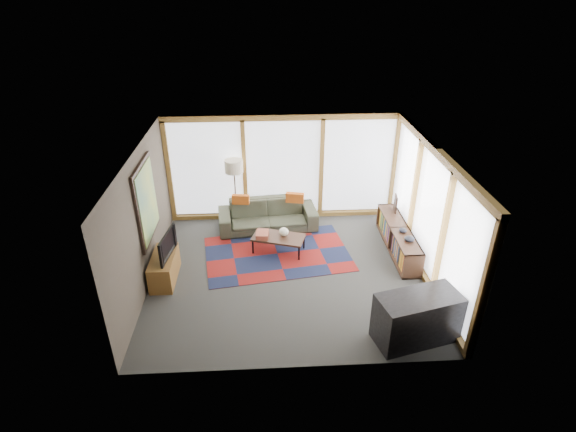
{
  "coord_description": "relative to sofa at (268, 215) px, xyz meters",
  "views": [
    {
      "loc": [
        -0.45,
        -7.49,
        5.35
      ],
      "look_at": [
        0.0,
        0.4,
        1.1
      ],
      "focal_mm": 28.0,
      "sensor_mm": 36.0,
      "label": 1
    }
  ],
  "objects": [
    {
      "name": "rug",
      "position": [
        0.19,
        -1.17,
        -0.33
      ],
      "size": [
        3.31,
        2.39,
        0.01
      ],
      "primitive_type": "cube",
      "rotation": [
        0.0,
        0.0,
        0.15
      ],
      "color": "maroon",
      "rests_on": "ground"
    },
    {
      "name": "television",
      "position": [
        -2.03,
        -1.92,
        0.45
      ],
      "size": [
        0.25,
        0.88,
        0.5
      ],
      "primitive_type": "imported",
      "rotation": [
        0.0,
        0.0,
        1.42
      ],
      "color": "black",
      "rests_on": "tv_console"
    },
    {
      "name": "pillow_right",
      "position": [
        0.65,
        -0.01,
        0.45
      ],
      "size": [
        0.44,
        0.21,
        0.23
      ],
      "primitive_type": "cube",
      "rotation": [
        0.0,
        0.0,
        -0.22
      ],
      "color": "#B65016",
      "rests_on": "sofa"
    },
    {
      "name": "coffee_table",
      "position": [
        0.22,
        -1.06,
        -0.15
      ],
      "size": [
        1.22,
        0.86,
        0.37
      ],
      "primitive_type": null,
      "rotation": [
        0.0,
        0.0,
        -0.31
      ],
      "color": "#302114",
      "rests_on": "ground"
    },
    {
      "name": "pillow_left",
      "position": [
        -0.61,
        -0.02,
        0.44
      ],
      "size": [
        0.41,
        0.17,
        0.22
      ],
      "primitive_type": "cube",
      "rotation": [
        0.0,
        0.0,
        -0.13
      ],
      "color": "#B65016",
      "rests_on": "sofa"
    },
    {
      "name": "shelf_picture",
      "position": [
        2.92,
        -0.38,
        0.42
      ],
      "size": [
        0.08,
        0.29,
        0.38
      ],
      "primitive_type": "cube",
      "rotation": [
        0.0,
        0.0,
        -0.15
      ],
      "color": "black",
      "rests_on": "bookshelf"
    },
    {
      "name": "bookshelf",
      "position": [
        2.83,
        -1.14,
        -0.05
      ],
      "size": [
        0.41,
        2.25,
        0.56
      ],
      "primitive_type": null,
      "color": "#302114",
      "rests_on": "ground"
    },
    {
      "name": "vase",
      "position": [
        0.33,
        -1.01,
        0.12
      ],
      "size": [
        0.26,
        0.26,
        0.18
      ],
      "primitive_type": "ellipsoid",
      "rotation": [
        0.0,
        0.0,
        -0.24
      ],
      "color": "white",
      "rests_on": "coffee_table"
    },
    {
      "name": "room_envelope",
      "position": [
        0.89,
        -1.33,
        1.21
      ],
      "size": [
        5.52,
        5.02,
        2.62
      ],
      "color": "#423A2F",
      "rests_on": "ground"
    },
    {
      "name": "bowl_b",
      "position": [
        2.84,
        -1.35,
        0.27
      ],
      "size": [
        0.19,
        0.19,
        0.09
      ],
      "primitive_type": "ellipsoid",
      "rotation": [
        0.0,
        0.0,
        0.09
      ],
      "color": "black",
      "rests_on": "bookshelf"
    },
    {
      "name": "floor_lamp",
      "position": [
        -0.74,
        0.18,
        0.5
      ],
      "size": [
        0.42,
        0.42,
        1.68
      ],
      "primitive_type": null,
      "color": "#312418",
      "rests_on": "ground"
    },
    {
      "name": "tv_console",
      "position": [
        -2.07,
        -1.95,
        -0.07
      ],
      "size": [
        0.44,
        1.06,
        0.53
      ],
      "primitive_type": "cube",
      "color": "brown",
      "rests_on": "ground"
    },
    {
      "name": "bowl_a",
      "position": [
        2.87,
        -1.71,
        0.28
      ],
      "size": [
        0.21,
        0.21,
        0.1
      ],
      "primitive_type": "ellipsoid",
      "rotation": [
        0.0,
        0.0,
        -0.0
      ],
      "color": "black",
      "rests_on": "bookshelf"
    },
    {
      "name": "ground",
      "position": [
        0.4,
        -1.89,
        -0.34
      ],
      "size": [
        5.5,
        5.5,
        0.0
      ],
      "primitive_type": "plane",
      "color": "#2C2D2A",
      "rests_on": "ground"
    },
    {
      "name": "book_stack",
      "position": [
        -0.13,
        -1.04,
        0.09
      ],
      "size": [
        0.29,
        0.35,
        0.11
      ],
      "primitive_type": "cube",
      "rotation": [
        0.0,
        0.0,
        -0.08
      ],
      "color": "brown",
      "rests_on": "coffee_table"
    },
    {
      "name": "sofa",
      "position": [
        0.0,
        0.0,
        0.0
      ],
      "size": [
        2.37,
        1.12,
        0.67
      ],
      "primitive_type": "imported",
      "rotation": [
        0.0,
        0.0,
        0.1
      ],
      "color": "#303525",
      "rests_on": "ground"
    },
    {
      "name": "bar_counter",
      "position": [
        2.37,
        -3.86,
        0.09
      ],
      "size": [
        1.46,
        0.95,
        0.85
      ],
      "primitive_type": "cube",
      "rotation": [
        0.0,
        0.0,
        0.25
      ],
      "color": "black",
      "rests_on": "ground"
    }
  ]
}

